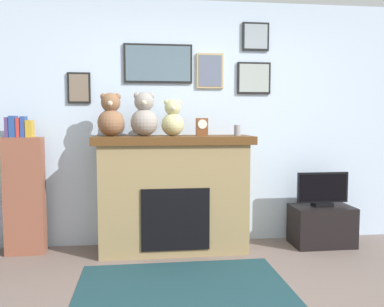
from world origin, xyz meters
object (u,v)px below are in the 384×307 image
(bookshelf, at_px, (24,191))
(teddy_bear_cream, at_px, (173,119))
(candle_jar, at_px, (237,130))
(fireplace, at_px, (173,193))
(teddy_bear_grey, at_px, (144,116))
(teddy_bear_tan, at_px, (111,117))
(television, at_px, (323,190))
(tv_stand, at_px, (322,226))
(mantel_clock, at_px, (201,127))

(bookshelf, distance_m, teddy_bear_cream, 1.64)
(candle_jar, bearing_deg, bookshelf, 177.79)
(fireplace, height_order, teddy_bear_grey, teddy_bear_grey)
(teddy_bear_tan, height_order, teddy_bear_cream, teddy_bear_tan)
(fireplace, relative_size, television, 2.86)
(bookshelf, distance_m, teddy_bear_tan, 1.14)
(television, bearing_deg, bookshelf, 178.11)
(tv_stand, xyz_separation_m, mantel_clock, (-1.30, 0.02, 1.06))
(tv_stand, relative_size, teddy_bear_cream, 1.72)
(fireplace, xyz_separation_m, television, (1.59, -0.04, 0.00))
(candle_jar, bearing_deg, television, -1.17)
(candle_jar, relative_size, teddy_bear_grey, 0.25)
(fireplace, distance_m, teddy_bear_cream, 0.75)
(candle_jar, xyz_separation_m, teddy_bear_grey, (-0.95, -0.00, 0.14))
(bookshelf, bearing_deg, candle_jar, -2.21)
(teddy_bear_grey, bearing_deg, bookshelf, 176.01)
(candle_jar, xyz_separation_m, teddy_bear_tan, (-1.27, -0.00, 0.14))
(bookshelf, xyz_separation_m, candle_jar, (2.14, -0.08, 0.60))
(television, distance_m, teddy_bear_grey, 2.03)
(tv_stand, height_order, television, television)
(fireplace, relative_size, bookshelf, 1.15)
(fireplace, height_order, candle_jar, candle_jar)
(television, distance_m, teddy_bear_cream, 1.76)
(tv_stand, xyz_separation_m, teddy_bear_grey, (-1.88, 0.02, 1.16))
(television, bearing_deg, teddy_bear_cream, 179.34)
(television, distance_m, mantel_clock, 1.47)
(candle_jar, xyz_separation_m, mantel_clock, (-0.37, -0.00, 0.04))
(bookshelf, xyz_separation_m, television, (3.07, -0.10, -0.04))
(television, bearing_deg, candle_jar, 178.83)
(fireplace, distance_m, tv_stand, 1.63)
(bookshelf, bearing_deg, tv_stand, -1.87)
(tv_stand, distance_m, teddy_bear_cream, 1.95)
(television, bearing_deg, mantel_clock, 179.22)
(television, bearing_deg, tv_stand, 90.00)
(fireplace, bearing_deg, teddy_bear_grey, -176.38)
(tv_stand, xyz_separation_m, television, (0.00, -0.00, 0.38))
(fireplace, bearing_deg, television, -1.32)
(fireplace, bearing_deg, bookshelf, 177.49)
(teddy_bear_tan, bearing_deg, teddy_bear_grey, -0.00)
(television, relative_size, candle_jar, 5.10)
(candle_jar, bearing_deg, teddy_bear_grey, -179.97)
(mantel_clock, height_order, teddy_bear_grey, teddy_bear_grey)
(teddy_bear_grey, bearing_deg, mantel_clock, -0.07)
(candle_jar, distance_m, mantel_clock, 0.37)
(teddy_bear_cream, bearing_deg, fireplace, 74.11)
(television, height_order, teddy_bear_tan, teddy_bear_tan)
(fireplace, height_order, mantel_clock, mantel_clock)
(fireplace, xyz_separation_m, bookshelf, (-1.48, 0.06, 0.04))
(bookshelf, bearing_deg, television, -1.89)
(mantel_clock, distance_m, teddy_bear_cream, 0.30)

